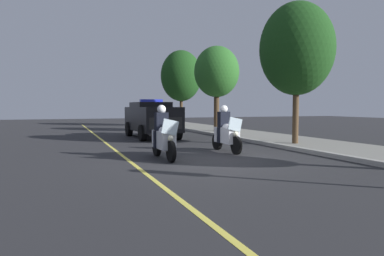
% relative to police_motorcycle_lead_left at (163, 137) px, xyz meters
% --- Properties ---
extents(ground_plane, '(80.00, 80.00, 0.00)m').
position_rel_police_motorcycle_lead_left_xyz_m(ground_plane, '(0.75, 1.36, -0.70)').
color(ground_plane, '#28282B').
extents(curb_strip, '(48.00, 0.24, 0.15)m').
position_rel_police_motorcycle_lead_left_xyz_m(curb_strip, '(0.75, 5.27, -0.62)').
color(curb_strip, '#9E9B93').
rests_on(curb_strip, ground).
extents(sidewalk_strip, '(48.00, 3.60, 0.10)m').
position_rel_police_motorcycle_lead_left_xyz_m(sidewalk_strip, '(0.75, 7.17, -0.65)').
color(sidewalk_strip, gray).
rests_on(sidewalk_strip, ground).
extents(lane_stripe_center, '(48.00, 0.12, 0.01)m').
position_rel_police_motorcycle_lead_left_xyz_m(lane_stripe_center, '(0.75, -1.11, -0.70)').
color(lane_stripe_center, '#E0D14C').
rests_on(lane_stripe_center, ground).
extents(police_motorcycle_lead_left, '(2.14, 0.57, 1.72)m').
position_rel_police_motorcycle_lead_left_xyz_m(police_motorcycle_lead_left, '(0.00, 0.00, 0.00)').
color(police_motorcycle_lead_left, black).
rests_on(police_motorcycle_lead_left, ground).
extents(police_motorcycle_lead_right, '(2.14, 0.57, 1.72)m').
position_rel_police_motorcycle_lead_left_xyz_m(police_motorcycle_lead_right, '(-0.85, 2.64, 0.00)').
color(police_motorcycle_lead_right, black).
rests_on(police_motorcycle_lead_right, ground).
extents(police_suv, '(4.95, 2.18, 2.05)m').
position_rel_police_motorcycle_lead_left_xyz_m(police_suv, '(-7.56, 1.53, 0.37)').
color(police_suv, black).
rests_on(police_suv, ground).
extents(tree_mid_block, '(3.11, 3.11, 5.95)m').
position_rel_police_motorcycle_lead_left_xyz_m(tree_mid_block, '(-1.72, 6.34, 3.39)').
color(tree_mid_block, '#4C3823').
rests_on(tree_mid_block, sidewalk_strip).
extents(tree_far_back, '(2.90, 2.90, 5.45)m').
position_rel_police_motorcycle_lead_left_xyz_m(tree_far_back, '(-10.08, 6.47, 3.18)').
color(tree_far_back, '#42301E').
rests_on(tree_far_back, sidewalk_strip).
extents(tree_behind_suv, '(3.43, 3.43, 6.28)m').
position_rel_police_motorcycle_lead_left_xyz_m(tree_behind_suv, '(-17.56, 6.62, 3.54)').
color(tree_behind_suv, '#42301E').
rests_on(tree_behind_suv, sidewalk_strip).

